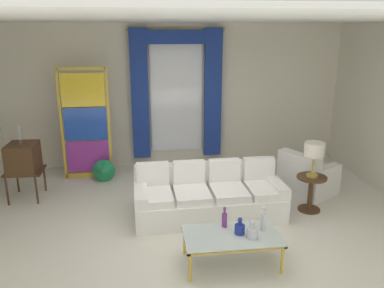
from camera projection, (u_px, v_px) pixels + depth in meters
ground_plane at (194, 228)px, 5.86m from camera, size 16.00×16.00×0.00m
wall_rear at (175, 96)px, 8.34m from camera, size 8.00×0.12×3.00m
ceiling_slab at (187, 19)px, 5.75m from camera, size 8.00×7.60×0.04m
curtained_window at (177, 85)px, 8.11m from camera, size 2.00×0.17×2.70m
couch_white_long at (208, 197)px, 6.21m from camera, size 2.36×0.97×0.86m
coffee_table at (232, 237)px, 4.87m from camera, size 1.21×0.67×0.41m
bottle_blue_decanter at (263, 221)px, 4.93m from camera, size 0.07×0.07×0.33m
bottle_crystal_tall at (224, 219)px, 5.03m from camera, size 0.07×0.07×0.28m
bottle_amber_squat at (240, 228)px, 4.87m from camera, size 0.13×0.13×0.22m
bottle_ruby_flask at (252, 231)px, 4.78m from camera, size 0.14×0.14×0.24m
vintage_tv at (23, 159)px, 6.69m from camera, size 0.62×0.60×1.35m
armchair_white at (306, 178)px, 7.01m from camera, size 1.11×1.10×0.80m
stained_glass_divider at (86, 126)px, 7.55m from camera, size 0.95×0.05×2.20m
peacock_figurine at (103, 172)px, 7.51m from camera, size 0.44×0.60×0.50m
round_side_table at (311, 190)px, 6.33m from camera, size 0.48×0.48×0.59m
table_lamp_brass at (314, 151)px, 6.13m from camera, size 0.32×0.32×0.57m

